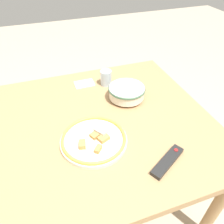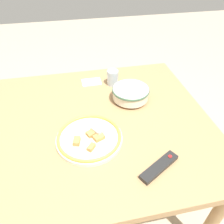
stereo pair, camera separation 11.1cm
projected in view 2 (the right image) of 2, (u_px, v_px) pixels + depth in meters
The scene contains 7 objects.
ground_plane at pixel (103, 192), 1.58m from camera, with size 8.00×8.00×0.00m, color #B7A88E.
dining_table at pixel (99, 131), 1.18m from camera, with size 1.14×1.04×0.70m.
noodle_bowl at pixel (131, 93), 1.23m from camera, with size 0.21×0.21×0.08m.
food_plate at pixel (90, 137), 1.01m from camera, with size 0.31×0.31×0.05m.
tv_remote at pixel (159, 167), 0.89m from camera, with size 0.19×0.14×0.02m.
drinking_glass at pixel (113, 78), 1.36m from camera, with size 0.07×0.07×0.10m.
folded_napkin at pixel (91, 82), 1.40m from camera, with size 0.12×0.08×0.01m.
Camera 2 is at (0.10, 0.83, 1.46)m, focal length 35.00 mm.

